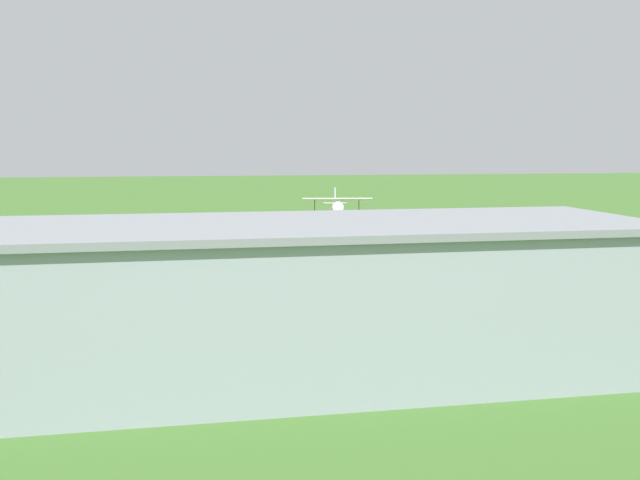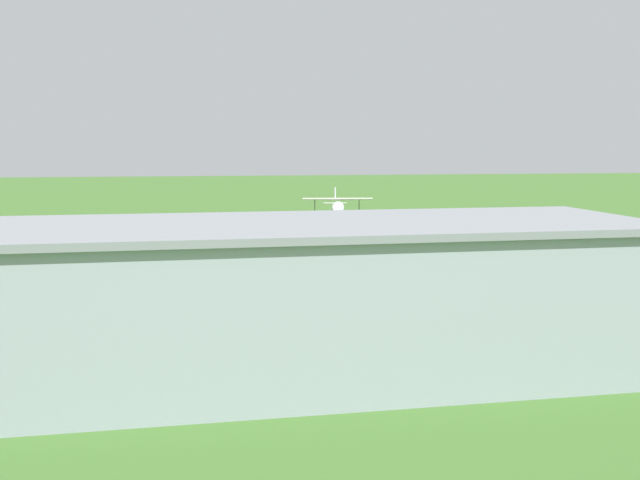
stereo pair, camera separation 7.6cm
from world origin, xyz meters
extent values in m
plane|color=#3D6628|center=(0.00, 0.00, 0.00)|extent=(400.00, 400.00, 0.00)
cube|color=#99A3AD|center=(5.10, 39.58, 3.66)|extent=(36.69, 12.11, 7.32)
cube|color=gray|center=(5.10, 39.58, 7.49)|extent=(37.31, 12.72, 0.35)
cube|color=#384251|center=(5.22, 33.87, 3.00)|extent=(10.00, 0.37, 6.00)
cylinder|color=silver|center=(-5.98, -2.06, 4.51)|extent=(1.94, 6.09, 2.19)
cone|color=black|center=(-5.56, 1.15, 3.94)|extent=(0.93, 0.93, 0.94)
cube|color=silver|center=(-5.89, -1.41, 4.22)|extent=(7.49, 2.40, 0.37)
cube|color=silver|center=(-5.81, -0.79, 5.73)|extent=(7.49, 2.40, 0.37)
cube|color=silver|center=(-6.28, -4.45, 6.05)|extent=(0.27, 1.31, 1.47)
cube|color=silver|center=(-6.31, -4.64, 4.97)|extent=(2.69, 1.23, 0.23)
cylinder|color=black|center=(-4.99, -1.84, 3.09)|extent=(0.22, 0.65, 0.64)
cylinder|color=black|center=(-6.87, -1.60, 3.09)|extent=(0.22, 0.65, 0.64)
cylinder|color=#332D28|center=(-3.51, -1.40, 4.97)|extent=(0.12, 0.36, 1.59)
cylinder|color=#332D28|center=(-8.19, -0.80, 4.97)|extent=(0.12, 0.36, 1.59)
cylinder|color=beige|center=(-13.66, 29.09, 0.42)|extent=(0.41, 0.41, 0.84)
cylinder|color=orange|center=(-13.66, 29.09, 1.13)|extent=(0.49, 0.49, 0.59)
sphere|color=#D8AD84|center=(-13.66, 29.09, 1.54)|extent=(0.23, 0.23, 0.23)
cylinder|color=#72338C|center=(20.29, 22.80, 0.39)|extent=(0.41, 0.41, 0.78)
cylinder|color=#B23333|center=(20.29, 22.80, 1.05)|extent=(0.48, 0.48, 0.55)
sphere|color=#9E704C|center=(20.29, 22.80, 1.43)|extent=(0.21, 0.21, 0.21)
camera|label=1|loc=(9.10, 74.33, 11.37)|focal=40.74mm
camera|label=2|loc=(9.02, 74.34, 11.37)|focal=40.74mm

